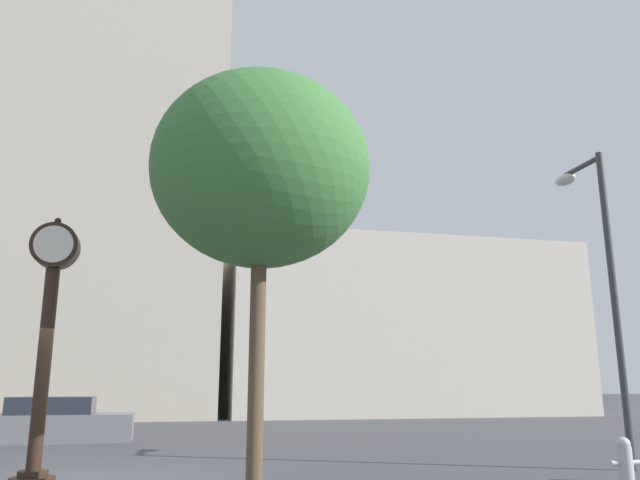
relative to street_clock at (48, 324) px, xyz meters
name	(u,v)px	position (x,y,z in m)	size (l,w,h in m)	color
building_tall_tower	(101,67)	(-2.93, 24.11, 17.33)	(14.31, 12.00, 39.81)	#BCB29E
building_storefront_row	(388,332)	(14.56, 24.11, 2.09)	(19.38, 12.00, 9.33)	beige
street_clock	(48,324)	(0.00, 0.00, 0.00)	(0.79, 0.71, 4.45)	black
car_grey	(57,423)	(-1.02, 8.27, -2.05)	(4.14, 1.80, 1.25)	slate
fire_hydrant_far	(625,459)	(9.49, -1.97, -2.21)	(0.55, 0.24, 0.72)	#B7B7BC
street_lamp_right	(597,255)	(10.63, -0.33, 1.64)	(0.36, 1.57, 6.34)	#38383D
bare_tree	(261,172)	(3.32, -2.02, 2.31)	(3.47, 3.47, 6.46)	brown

